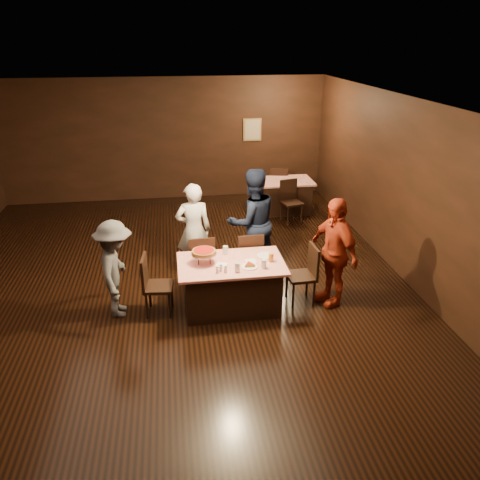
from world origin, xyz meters
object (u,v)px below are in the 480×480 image
object	(u,v)px
diner_white_jacket	(194,230)
plate_empty	(265,256)
chair_end_right	(301,275)
diner_grey_knit	(116,269)
glass_amber	(271,257)
diner_navy_hoodie	(252,222)
glass_front_right	(264,264)
glass_front_left	(237,267)
chair_far_right	(249,257)
chair_far_left	(201,260)
chair_back_far	(279,185)
diner_red_shirt	(334,252)
chair_end_left	(158,285)
pizza_stand	(204,252)
back_table	(284,196)
chair_back_near	(292,202)
glass_back	(225,250)
main_table	(231,285)

from	to	relation	value
diner_white_jacket	plate_empty	bearing A→B (deg)	131.56
chair_end_right	diner_grey_knit	bearing A→B (deg)	-94.51
glass_amber	plate_empty	bearing A→B (deg)	104.04
glass_amber	diner_navy_hoodie	bearing A→B (deg)	93.53
plate_empty	glass_front_right	world-z (taller)	glass_front_right
glass_front_left	chair_far_right	bearing A→B (deg)	71.57
chair_far_left	chair_end_right	bearing A→B (deg)	151.08
chair_back_far	diner_red_shirt	world-z (taller)	diner_red_shirt
chair_far_left	glass_amber	xyz separation A→B (m)	(1.00, -0.80, 0.37)
chair_end_left	diner_grey_knit	size ratio (longest dim) A/B	0.63
diner_red_shirt	glass_amber	distance (m)	0.97
glass_amber	pizza_stand	bearing A→B (deg)	174.29
glass_front_right	plate_empty	bearing A→B (deg)	75.96
chair_far_left	diner_navy_hoodie	world-z (taller)	diner_navy_hoodie
chair_back_far	glass_front_left	distance (m)	5.30
chair_far_left	diner_white_jacket	world-z (taller)	diner_white_jacket
diner_grey_knit	pizza_stand	xyz separation A→B (m)	(1.30, -0.03, 0.20)
back_table	glass_amber	xyz separation A→B (m)	(-1.22, -4.14, 0.46)
diner_red_shirt	plate_empty	world-z (taller)	diner_red_shirt
chair_back_near	glass_back	world-z (taller)	chair_back_near
diner_grey_knit	glass_amber	world-z (taller)	diner_grey_knit
chair_end_right	glass_amber	xyz separation A→B (m)	(-0.50, -0.05, 0.37)
chair_back_far	plate_empty	size ratio (longest dim) A/B	3.80
main_table	glass_front_left	distance (m)	0.55
chair_far_right	chair_end_right	world-z (taller)	same
diner_grey_knit	plate_empty	xyz separation A→B (m)	(2.25, 0.07, 0.03)
chair_far_left	plate_empty	bearing A→B (deg)	145.37
back_table	chair_back_near	world-z (taller)	chair_back_near
plate_empty	diner_navy_hoodie	bearing A→B (deg)	91.38
back_table	chair_end_left	xyz separation A→B (m)	(-2.92, -4.09, 0.09)
glass_front_left	chair_end_right	bearing A→B (deg)	15.95
chair_back_far	diner_white_jacket	distance (m)	4.19
back_table	chair_end_left	bearing A→B (deg)	-125.51
chair_far_left	diner_white_jacket	distance (m)	0.58
plate_empty	main_table	bearing A→B (deg)	-164.74
chair_end_right	plate_empty	world-z (taller)	chair_end_right
chair_far_left	chair_far_right	xyz separation A→B (m)	(0.80, 0.00, 0.00)
main_table	glass_back	size ratio (longest dim) A/B	11.43
back_table	glass_front_left	bearing A→B (deg)	-111.93
chair_back_near	plate_empty	xyz separation A→B (m)	(-1.27, -3.24, 0.30)
glass_front_left	plate_empty	bearing A→B (deg)	41.99
back_table	chair_far_right	world-z (taller)	chair_far_right
diner_grey_knit	chair_back_near	bearing A→B (deg)	-45.82
diner_grey_knit	glass_back	size ratio (longest dim) A/B	10.73
back_table	chair_end_right	size ratio (longest dim) A/B	1.37
diner_white_jacket	chair_end_right	bearing A→B (deg)	139.81
chair_far_right	glass_front_right	size ratio (longest dim) A/B	6.79
main_table	back_table	size ratio (longest dim) A/B	1.23
chair_back_far	glass_front_right	size ratio (longest dim) A/B	6.79
chair_back_far	diner_grey_knit	world-z (taller)	diner_grey_knit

